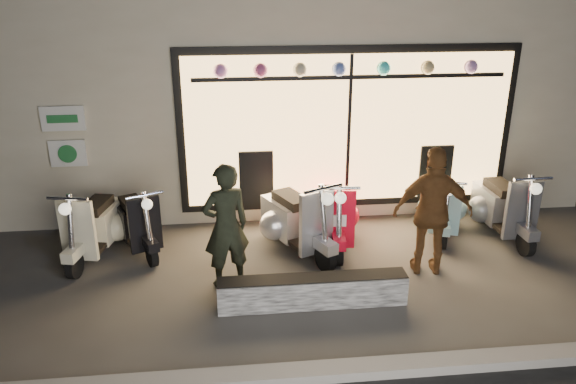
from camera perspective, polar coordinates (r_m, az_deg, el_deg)
The scene contains 12 objects.
ground at distance 7.79m, azimuth 2.86°, elevation -8.74°, with size 40.00×40.00×0.00m, color #383533.
kerb at distance 6.13m, azimuth 5.88°, elevation -17.60°, with size 40.00×0.25×0.12m, color slate.
shop_building at distance 11.82m, azimuth -0.72°, elevation 12.64°, with size 10.20×6.23×4.20m.
graffiti_barrier at distance 7.11m, azimuth 2.50°, elevation -10.03°, with size 2.36×0.28×0.40m, color black.
scooter_silver at distance 8.41m, azimuth 0.54°, elevation -2.70°, with size 0.98×1.60×1.18m.
scooter_red at distance 8.67m, azimuth 4.61°, elevation -2.16°, with size 0.57×1.57×1.12m.
scooter_black at distance 8.79m, azimuth -15.27°, elevation -2.82°, with size 0.85×1.41×1.03m.
scooter_cream at distance 8.77m, azimuth -18.83°, elevation -3.06°, with size 0.71×1.56×1.11m.
scooter_blue at distance 9.38m, azimuth 15.47°, elevation -1.30°, with size 0.75×1.41×1.01m.
scooter_grey at distance 9.53m, azimuth 20.80°, elevation -1.25°, with size 0.53×1.59×1.14m.
man at distance 7.31m, azimuth -6.33°, elevation -3.47°, with size 0.62×0.41×1.70m, color black.
woman at distance 7.79m, azimuth 14.51°, elevation -1.99°, with size 1.06×0.44×1.81m, color brown.
Camera 1 is at (-1.10, -6.64, 3.91)m, focal length 35.00 mm.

